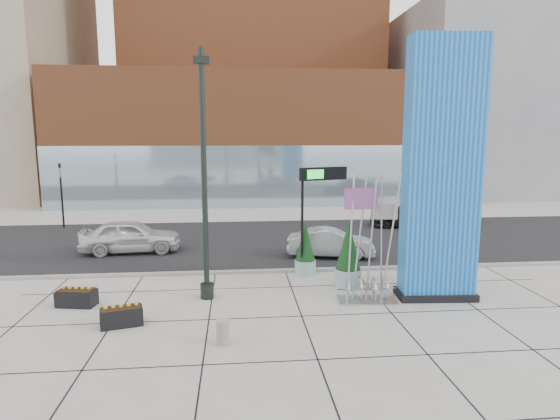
{
  "coord_description": "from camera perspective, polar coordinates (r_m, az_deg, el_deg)",
  "views": [
    {
      "loc": [
        -1.09,
        -15.35,
        5.85
      ],
      "look_at": [
        0.57,
        2.0,
        3.04
      ],
      "focal_mm": 30.0,
      "sensor_mm": 36.0,
      "label": 1
    }
  ],
  "objects": [
    {
      "name": "public_art_sculpture",
      "position": [
        16.89,
        10.64,
        -6.97
      ],
      "size": [
        2.1,
        1.19,
        4.58
      ],
      "rotation": [
        0.0,
        0.0,
        -0.09
      ],
      "color": "#A5A8AA",
      "rests_on": "ground"
    },
    {
      "name": "building_grey_parking",
      "position": [
        54.64,
        24.8,
        11.64
      ],
      "size": [
        20.0,
        18.0,
        18.0
      ],
      "primitive_type": "cube",
      "color": "slate",
      "rests_on": "ground"
    },
    {
      "name": "curb_edge",
      "position": [
        20.23,
        -2.18,
        -7.47
      ],
      "size": [
        80.0,
        0.3,
        0.12
      ],
      "primitive_type": "cube",
      "color": "gray",
      "rests_on": "ground"
    },
    {
      "name": "car_white_west",
      "position": [
        24.59,
        -17.75,
        -3.07
      ],
      "size": [
        4.97,
        2.3,
        1.65
      ],
      "primitive_type": "imported",
      "rotation": [
        0.0,
        0.0,
        1.64
      ],
      "color": "silver",
      "rests_on": "ground"
    },
    {
      "name": "round_planter_west",
      "position": [
        19.76,
        3.11,
        -4.88
      ],
      "size": [
        0.9,
        0.9,
        2.24
      ],
      "color": "#80ACA9",
      "rests_on": "ground"
    },
    {
      "name": "overhead_street_sign",
      "position": [
        19.12,
        5.05,
        3.24
      ],
      "size": [
        2.09,
        0.84,
        4.53
      ],
      "rotation": [
        0.0,
        0.0,
        0.31
      ],
      "color": "black",
      "rests_on": "ground"
    },
    {
      "name": "concrete_bollard",
      "position": [
        13.67,
        -6.96,
        -14.58
      ],
      "size": [
        0.37,
        0.37,
        0.72
      ],
      "primitive_type": "cylinder",
      "color": "gray",
      "rests_on": "ground"
    },
    {
      "name": "box_planter_south",
      "position": [
        15.61,
        -18.76,
        -12.1
      ],
      "size": [
        1.38,
        0.93,
        0.69
      ],
      "rotation": [
        0.0,
        0.0,
        0.26
      ],
      "color": "black",
      "rests_on": "ground"
    },
    {
      "name": "street_asphalt",
      "position": [
        26.04,
        -2.94,
        -3.81
      ],
      "size": [
        80.0,
        12.0,
        0.02
      ],
      "primitive_type": "cube",
      "color": "black",
      "rests_on": "ground"
    },
    {
      "name": "box_planter_north",
      "position": [
        17.83,
        -23.55,
        -9.68
      ],
      "size": [
        1.38,
        0.86,
        0.71
      ],
      "rotation": [
        0.0,
        0.0,
        -0.18
      ],
      "color": "black",
      "rests_on": "ground"
    },
    {
      "name": "tower_glass_front",
      "position": [
        37.76,
        -2.28,
        4.06
      ],
      "size": [
        34.0,
        0.6,
        5.0
      ],
      "primitive_type": "cube",
      "color": "#8CA5B2",
      "rests_on": "ground"
    },
    {
      "name": "traffic_signal",
      "position": [
        32.45,
        -25.1,
        2.01
      ],
      "size": [
        0.15,
        0.18,
        4.1
      ],
      "color": "black",
      "rests_on": "ground"
    },
    {
      "name": "lamp_post",
      "position": [
        16.58,
        -9.17,
        1.19
      ],
      "size": [
        0.57,
        0.48,
        8.75
      ],
      "rotation": [
        0.0,
        0.0,
        0.12
      ],
      "color": "black",
      "rests_on": "ground"
    },
    {
      "name": "ground",
      "position": [
        16.46,
        -1.35,
        -11.65
      ],
      "size": [
        160.0,
        160.0,
        0.0
      ],
      "primitive_type": "plane",
      "color": "#9E9991",
      "rests_on": "ground"
    },
    {
      "name": "round_planter_east",
      "position": [
        19.53,
        19.26,
        -5.2
      ],
      "size": [
        1.0,
        1.0,
        2.49
      ],
      "color": "#80ACA9",
      "rests_on": "ground"
    },
    {
      "name": "round_planter_mid",
      "position": [
        18.27,
        8.33,
        -5.55
      ],
      "size": [
        1.05,
        1.05,
        2.62
      ],
      "color": "#80ACA9",
      "rests_on": "ground"
    },
    {
      "name": "tower_podium",
      "position": [
        42.4,
        -2.68,
        8.68
      ],
      "size": [
        34.0,
        10.0,
        11.0
      ],
      "primitive_type": "cube",
      "color": "#964F2B",
      "rests_on": "ground"
    },
    {
      "name": "blue_pylon",
      "position": [
        17.29,
        19.08,
        3.95
      ],
      "size": [
        2.83,
        1.4,
        9.17
      ],
      "rotation": [
        0.0,
        0.0,
        -0.07
      ],
      "color": "#0C50B9",
      "rests_on": "ground"
    },
    {
      "name": "car_dark_east",
      "position": [
        31.24,
        15.74,
        -0.55
      ],
      "size": [
        5.52,
        2.83,
        1.53
      ],
      "primitive_type": "imported",
      "rotation": [
        0.0,
        0.0,
        -1.7
      ],
      "color": "black",
      "rests_on": "ground"
    },
    {
      "name": "car_silver_mid",
      "position": [
        22.7,
        6.19,
        -4.05
      ],
      "size": [
        4.35,
        2.22,
        1.37
      ],
      "primitive_type": "imported",
      "rotation": [
        0.0,
        0.0,
        1.38
      ],
      "color": "#989B9F",
      "rests_on": "ground"
    }
  ]
}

